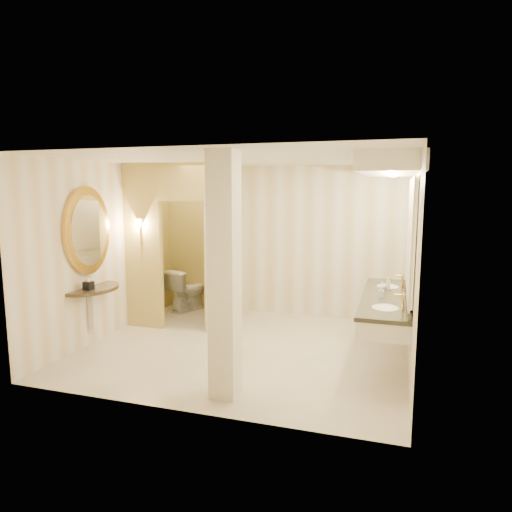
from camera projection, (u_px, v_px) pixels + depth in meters
The scene contains 16 objects.
floor at pixel (245, 348), 6.64m from camera, with size 4.50×4.50×0.00m, color beige.
ceiling at pixel (244, 159), 6.24m from camera, with size 4.50×4.50×0.00m, color silver.
wall_back at pixel (280, 241), 8.33m from camera, with size 4.50×0.02×2.70m, color silver.
wall_front at pixel (180, 284), 4.55m from camera, with size 4.50×0.02×2.70m, color silver.
wall_left at pixel (108, 250), 7.10m from camera, with size 0.02×4.00×2.70m, color silver.
wall_right at pixel (412, 264), 5.77m from camera, with size 0.02×4.00×2.70m, color silver.
toilet_closet at pixel (200, 243), 7.68m from camera, with size 1.50×1.55×2.70m.
wall_sconce at pixel (140, 224), 7.36m from camera, with size 0.14×0.14×0.42m.
vanity at pixel (391, 240), 5.98m from camera, with size 0.75×2.56×2.09m.
console_shelf at pixel (88, 255), 6.59m from camera, with size 0.97×0.97×1.94m.
pillar at pixel (224, 277), 4.92m from camera, with size 0.29×0.29×2.70m, color silver.
tissue_box at pixel (89, 286), 6.46m from camera, with size 0.12×0.12×0.12m, color black.
toilet at pixel (187, 289), 8.66m from camera, with size 0.45×0.78×0.80m, color white.
soap_bottle_a at pixel (381, 292), 6.01m from camera, with size 0.06×0.07×0.14m, color beige.
soap_bottle_b at pixel (382, 286), 6.43m from camera, with size 0.10×0.10×0.13m, color silver.
soap_bottle_c at pixel (388, 284), 6.43m from camera, with size 0.07×0.07×0.18m, color #C6B28C.
Camera 1 is at (2.06, -6.03, 2.29)m, focal length 32.00 mm.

